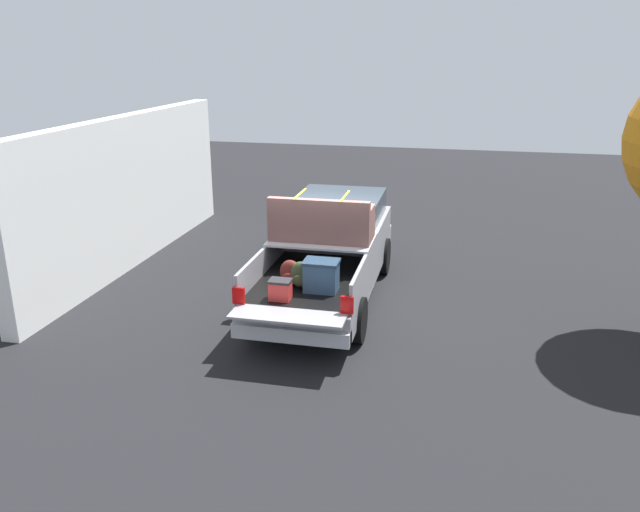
# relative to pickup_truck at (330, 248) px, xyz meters

# --- Properties ---
(ground_plane) EXTENTS (40.00, 40.00, 0.00)m
(ground_plane) POSITION_rel_pickup_truck_xyz_m (-0.36, 0.00, -0.95)
(ground_plane) COLOR black
(pickup_truck) EXTENTS (6.05, 2.06, 2.23)m
(pickup_truck) POSITION_rel_pickup_truck_xyz_m (0.00, 0.00, 0.00)
(pickup_truck) COLOR gray
(pickup_truck) RESTS_ON ground_plane
(building_facade) EXTENTS (8.84, 0.36, 3.36)m
(building_facade) POSITION_rel_pickup_truck_xyz_m (0.97, 4.87, 0.73)
(building_facade) COLOR white
(building_facade) RESTS_ON ground_plane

